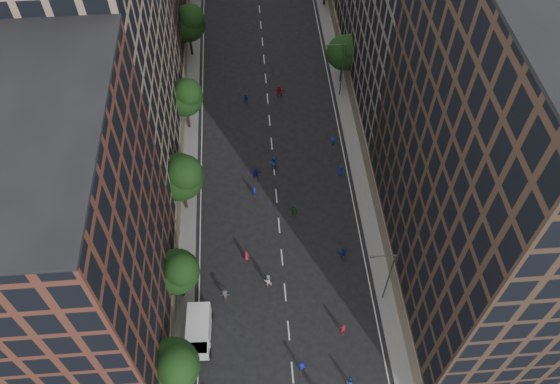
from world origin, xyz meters
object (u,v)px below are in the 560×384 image
at_px(streetlamp_far, 341,67).
at_px(skater_2, 349,382).
at_px(streetlamp_near, 387,275).
at_px(cargo_van, 199,330).

xyz_separation_m(streetlamp_far, skater_2, (-4.92, -42.09, -4.37)).
distance_m(streetlamp_near, cargo_van, 20.22).
bearing_deg(streetlamp_far, cargo_van, -118.68).
relative_size(streetlamp_near, skater_2, 5.70).
relative_size(streetlamp_far, skater_2, 5.70).
xyz_separation_m(streetlamp_far, cargo_van, (-19.66, -35.94, -3.68)).
distance_m(streetlamp_far, skater_2, 42.61).
bearing_deg(streetlamp_far, streetlamp_near, -90.00).
bearing_deg(streetlamp_far, skater_2, -96.67).
bearing_deg(cargo_van, streetlamp_near, 10.85).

